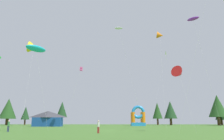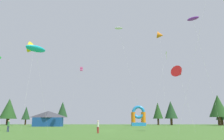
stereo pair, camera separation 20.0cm
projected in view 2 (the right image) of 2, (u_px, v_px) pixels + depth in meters
name	position (u px, v px, depth m)	size (l,w,h in m)	color
ground_plane	(111.00, 131.00, 36.89)	(120.00, 120.00, 0.00)	#47752D
kite_orange_delta	(160.00, 35.00, 64.28)	(2.36, 8.63, 26.45)	orange
kite_red_delta	(179.00, 73.00, 35.33)	(2.90, 2.75, 10.00)	red
kite_white_parafoil	(119.00, 28.00, 50.17)	(5.82, 1.97, 22.07)	white
kite_purple_parafoil	(193.00, 19.00, 40.84)	(3.36, 3.22, 19.97)	purple
kite_yellow_delta	(34.00, 48.00, 47.09)	(2.74, 5.36, 17.74)	yellow
kite_cyan_parafoil	(36.00, 49.00, 35.49)	(3.51, 4.60, 13.32)	#19B7CC
kite_pink_box	(81.00, 69.00, 57.81)	(4.18, 0.65, 15.01)	#EA599E
kite_lime_diamond	(166.00, 54.00, 73.57)	(6.99, 6.47, 23.55)	#8CD826
person_left_edge	(8.00, 125.00, 33.64)	(0.41, 0.41, 1.69)	navy
person_midfield	(98.00, 125.00, 30.45)	(0.39, 0.39, 1.70)	#B21E26
inflatable_blue_arch	(138.00, 118.00, 68.87)	(4.20, 4.02, 6.09)	#268CD8
festival_tent	(48.00, 119.00, 63.22)	(7.83, 3.32, 4.24)	#19478C
tree_row_1	(9.00, 109.00, 82.62)	(6.05, 6.05, 9.50)	#4C331E
tree_row_2	(26.00, 113.00, 81.67)	(2.94, 2.94, 6.55)	#4C331E
tree_row_3	(62.00, 110.00, 78.68)	(3.70, 3.70, 8.06)	#4C331E
tree_row_4	(158.00, 111.00, 82.15)	(3.55, 3.55, 8.01)	#4C331E
tree_row_5	(171.00, 110.00, 81.47)	(4.60, 4.60, 8.50)	#4C331E
tree_row_6	(218.00, 106.00, 76.79)	(6.19, 6.19, 10.19)	#4C331E
tree_row_7	(221.00, 111.00, 80.17)	(3.97, 3.97, 7.68)	#4C331E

